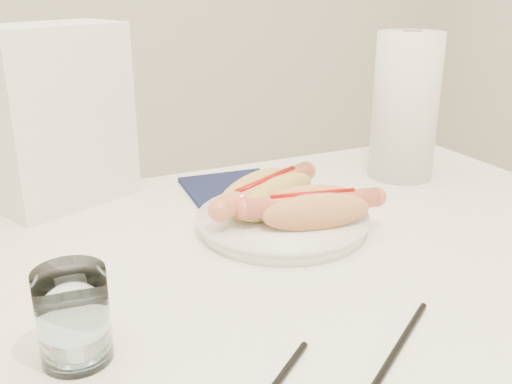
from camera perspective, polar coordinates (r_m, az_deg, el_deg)
name	(u,v)px	position (r m, az deg, el deg)	size (l,w,h in m)	color
table	(239,325)	(0.72, -1.66, -12.71)	(1.20, 0.80, 0.75)	white
plate	(283,223)	(0.81, 2.59, -3.05)	(0.23, 0.23, 0.02)	white
hotdog_left	(267,195)	(0.82, 1.04, -0.26)	(0.19, 0.14, 0.05)	#D0B053
hotdog_right	(312,208)	(0.78, 5.47, -1.60)	(0.18, 0.10, 0.05)	#E29258
water_glass	(73,316)	(0.56, -17.29, -11.39)	(0.06, 0.06, 0.09)	white
chopstick_far	(389,361)	(0.56, 12.81, -15.72)	(0.01, 0.01, 0.22)	black
napkin_box	(58,116)	(0.93, -18.59, 6.96)	(0.20, 0.11, 0.27)	white
navy_napkin	(233,188)	(0.96, -2.27, 0.36)	(0.15, 0.15, 0.01)	#12173A
paper_towel_roll	(405,106)	(1.03, 14.26, 8.04)	(0.11, 0.11, 0.25)	white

